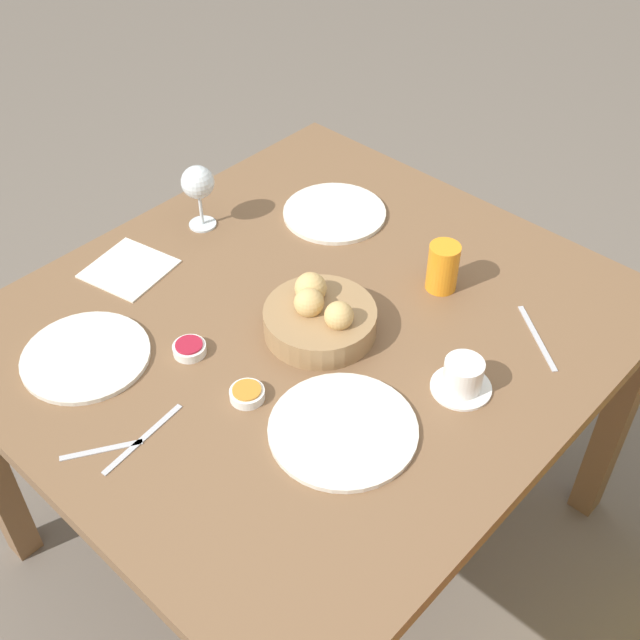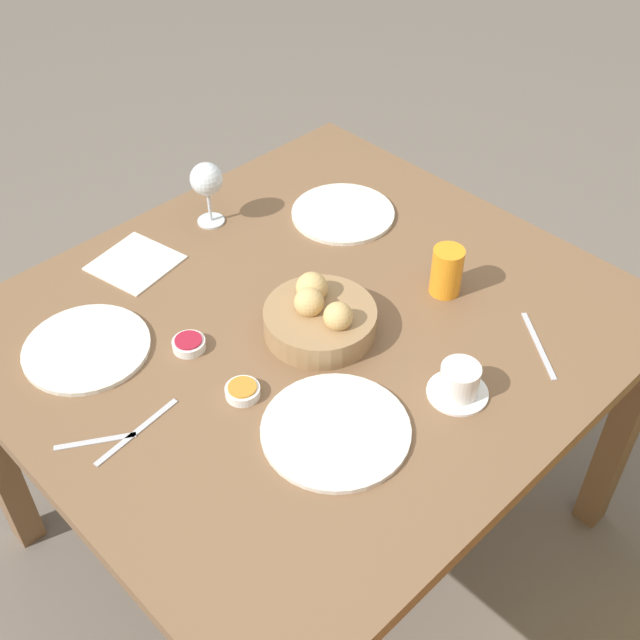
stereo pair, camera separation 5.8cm
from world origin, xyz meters
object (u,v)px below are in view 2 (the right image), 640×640
Objects in this scene: juice_glass at (447,271)px; jam_bowl_honey at (243,391)px; plate_near_right at (87,348)px; knife_silver at (538,345)px; wine_glass at (207,181)px; plate_near_left at (343,213)px; coffee_cup at (459,382)px; spoon_coffee at (95,441)px; napkin at (135,263)px; fork_silver at (136,430)px; bread_basket at (320,317)px; plate_far_center at (336,430)px; jam_bowl_berry at (189,344)px.

juice_glass reaches higher than jam_bowl_honey.
plate_near_right is 0.89m from knife_silver.
plate_near_left is at bearing 140.72° from wine_glass.
coffee_cup is 0.40m from jam_bowl_honey.
plate_near_right is 1.97× the size of spoon_coffee.
knife_silver is at bearing 148.55° from jam_bowl_honey.
coffee_cup reaches higher than spoon_coffee.
jam_bowl_honey reaches higher than napkin.
coffee_cup is 0.59m from fork_silver.
bread_basket is 0.44m from knife_silver.
spoon_coffee is at bearing -41.22° from plate_far_center.
bread_basket is 0.49m from spoon_coffee.
jam_bowl_berry is 0.27m from spoon_coffee.
plate_near_right is at bearing -67.33° from plate_far_center.
bread_basket reaches higher than napkin.
napkin is (-0.34, -0.37, 0.00)m from spoon_coffee.
bread_basket is 2.09× the size of juice_glass.
plate_far_center reaches higher than spoon_coffee.
fork_silver and knife_silver have the same top height.
bread_basket is 1.20× the size of fork_silver.
plate_far_center is (0.16, 0.21, -0.03)m from bread_basket.
plate_near_left is 0.61m from coffee_cup.
plate_near_left is 1.27× the size of napkin.
wine_glass reaches higher than spoon_coffee.
napkin reaches higher than fork_silver.
plate_near_right is 0.53m from plate_far_center.
coffee_cup is 0.91× the size of spoon_coffee.
coffee_cup is at bearing 122.46° from jam_bowl_berry.
wine_glass is 1.23× the size of spoon_coffee.
coffee_cup is at bearing 136.21° from jam_bowl_honey.
knife_silver is (-0.44, 0.12, -0.00)m from plate_far_center.
knife_silver is (-0.28, 0.33, -0.04)m from bread_basket.
plate_near_right is (0.37, -0.28, -0.03)m from bread_basket.
jam_bowl_berry is at bearing -164.51° from spoon_coffee.
bread_basket is at bearing -173.41° from jam_bowl_honey.
coffee_cup is 0.73× the size of knife_silver.
fork_silver is at bearing -35.57° from coffee_cup.
coffee_cup is at bearing 126.54° from plate_near_right.
jam_bowl_berry is (0.49, -0.24, -0.04)m from juice_glass.
jam_bowl_berry is 0.35× the size of fork_silver.
knife_silver is at bearing 86.04° from plate_near_left.
jam_bowl_honey is 0.27m from spoon_coffee.
bread_basket is at bearing 80.21° from wine_glass.
juice_glass is 0.55m from jam_bowl_berry.
wine_glass reaches higher than plate_near_left.
jam_bowl_honey is 0.20m from fork_silver.
bread_basket is at bearing 37.87° from plate_near_left.
juice_glass is 0.94× the size of coffee_cup.
plate_far_center is 2.48× the size of juice_glass.
plate_far_center is 2.33× the size of coffee_cup.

